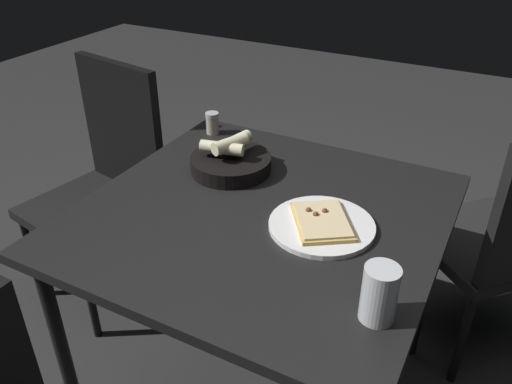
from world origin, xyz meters
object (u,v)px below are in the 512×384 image
object	(u,v)px
pizza_plate	(322,224)
beer_glass	(379,297)
pepper_shaker	(212,124)
chair_far	(106,175)
chair_near	(509,234)
bread_basket	(231,161)
dining_table	(261,231)

from	to	relation	value
pizza_plate	beer_glass	distance (m)	0.34
pepper_shaker	chair_far	distance (m)	0.51
beer_glass	chair_far	size ratio (longest dim) A/B	0.13
beer_glass	chair_far	distance (m)	1.33
pepper_shaker	chair_near	bearing A→B (deg)	10.20
bread_basket	chair_near	distance (m)	0.95
pizza_plate	chair_near	bearing A→B (deg)	50.60
pepper_shaker	chair_near	distance (m)	1.07
chair_near	dining_table	bearing A→B (deg)	-138.64
chair_near	chair_far	distance (m)	1.48
chair_far	pizza_plate	bearing A→B (deg)	-13.33
bread_basket	chair_near	world-z (taller)	chair_near
pizza_plate	pepper_shaker	world-z (taller)	pepper_shaker
dining_table	bread_basket	bearing A→B (deg)	139.77
dining_table	chair_far	distance (m)	0.86
pizza_plate	chair_far	distance (m)	1.04
bread_basket	pepper_shaker	xyz separation A→B (m)	(-0.20, 0.21, 0.00)
pizza_plate	chair_near	xyz separation A→B (m)	(0.46, 0.56, -0.23)
pizza_plate	beer_glass	size ratio (longest dim) A/B	2.17
beer_glass	pepper_shaker	bearing A→B (deg)	141.66
bread_basket	beer_glass	size ratio (longest dim) A/B	1.96
beer_glass	chair_near	bearing A→B (deg)	73.74
pepper_shaker	chair_near	xyz separation A→B (m)	(1.02, 0.18, -0.25)
dining_table	chair_near	world-z (taller)	chair_near
bread_basket	beer_glass	xyz separation A→B (m)	(0.59, -0.41, 0.02)
beer_glass	chair_near	xyz separation A→B (m)	(0.24, 0.81, -0.28)
dining_table	pepper_shaker	distance (m)	0.55
chair_far	beer_glass	bearing A→B (deg)	-21.94
chair_far	pepper_shaker	bearing A→B (deg)	18.08
dining_table	chair_near	distance (m)	0.86
beer_glass	chair_near	distance (m)	0.89
beer_glass	pizza_plate	bearing A→B (deg)	131.12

